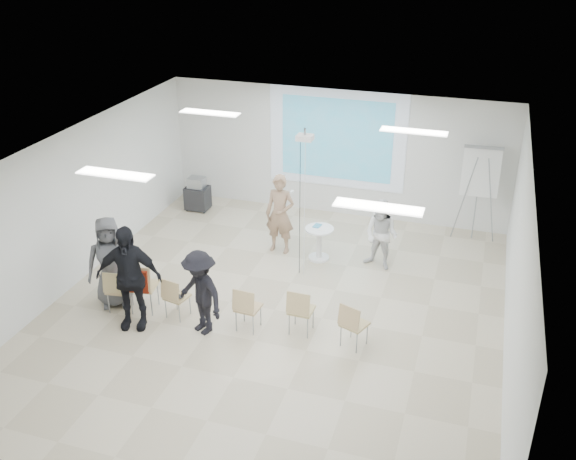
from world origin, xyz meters
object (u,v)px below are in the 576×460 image
(audience_left, at_px, (128,270))
(audience_outer, at_px, (110,257))
(chair_left_inner, at_px, (174,295))
(chair_right_far, at_px, (352,322))
(player_left, at_px, (280,209))
(flipchart_easel, at_px, (481,172))
(pedestal_table, at_px, (319,241))
(av_cart, at_px, (197,195))
(laptop, at_px, (178,295))
(chair_far_left, at_px, (117,288))
(chair_right_inner, at_px, (300,308))
(chair_left_mid, at_px, (141,284))
(player_right, at_px, (381,231))
(chair_center, at_px, (246,306))
(audience_mid, at_px, (200,287))

(audience_left, height_order, audience_outer, audience_left)
(chair_left_inner, relative_size, chair_right_far, 0.97)
(player_left, distance_m, chair_right_far, 3.67)
(flipchart_easel, bearing_deg, pedestal_table, -150.50)
(chair_left_inner, xyz_separation_m, flipchart_easel, (4.85, 4.80, 1.11))
(chair_left_inner, height_order, av_cart, av_cart)
(pedestal_table, bearing_deg, laptop, -123.17)
(chair_far_left, distance_m, flipchart_easel, 7.77)
(player_left, bearing_deg, chair_far_left, -121.32)
(chair_left_inner, height_order, chair_right_inner, chair_right_inner)
(chair_far_left, bearing_deg, av_cart, 88.48)
(chair_far_left, bearing_deg, chair_left_inner, -2.24)
(pedestal_table, xyz_separation_m, chair_right_far, (1.32, -2.79, 0.09))
(audience_outer, distance_m, flipchart_easel, 7.75)
(chair_far_left, xyz_separation_m, flipchart_easel, (5.92, 4.92, 1.09))
(chair_left_mid, xyz_separation_m, chair_right_far, (3.81, 0.10, -0.09))
(player_right, xyz_separation_m, audience_outer, (-4.41, -2.83, 0.16))
(player_right, xyz_separation_m, chair_center, (-1.77, -2.91, -0.31))
(player_left, height_order, chair_left_mid, player_left)
(player_left, distance_m, av_cart, 3.01)
(chair_left_inner, bearing_deg, player_right, 55.32)
(chair_center, height_order, laptop, chair_center)
(pedestal_table, distance_m, audience_mid, 3.38)
(chair_center, bearing_deg, audience_mid, -157.70)
(player_left, distance_m, audience_left, 3.76)
(player_left, height_order, chair_far_left, player_left)
(player_left, relative_size, chair_left_mid, 1.98)
(player_left, xyz_separation_m, audience_left, (-1.57, -3.42, 0.13))
(chair_right_far, relative_size, laptop, 2.82)
(pedestal_table, distance_m, chair_right_far, 3.09)
(chair_left_mid, relative_size, chair_right_far, 1.18)
(chair_right_inner, bearing_deg, chair_center, -166.88)
(chair_left_mid, relative_size, chair_center, 1.16)
(pedestal_table, height_order, flipchart_easel, flipchart_easel)
(pedestal_table, distance_m, chair_right_inner, 2.71)
(chair_center, distance_m, chair_right_far, 1.83)
(pedestal_table, bearing_deg, chair_center, -100.02)
(chair_right_inner, height_order, flipchart_easel, flipchart_easel)
(chair_left_inner, bearing_deg, flipchart_easel, 56.76)
(player_left, height_order, audience_outer, player_left)
(chair_far_left, distance_m, chair_right_inner, 3.33)
(pedestal_table, bearing_deg, player_left, 173.22)
(pedestal_table, distance_m, chair_center, 2.92)
(chair_right_far, bearing_deg, audience_outer, -159.13)
(chair_left_inner, xyz_separation_m, laptop, (0.01, 0.09, -0.04))
(chair_left_inner, bearing_deg, chair_left_mid, -168.34)
(chair_right_inner, distance_m, audience_outer, 3.56)
(chair_left_inner, bearing_deg, laptop, 92.68)
(av_cart, bearing_deg, player_left, -29.91)
(audience_left, xyz_separation_m, audience_outer, (-0.68, 0.52, -0.13))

